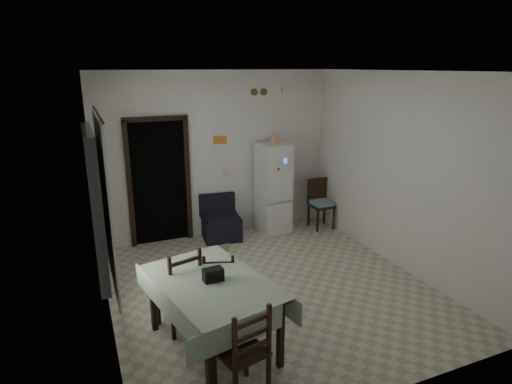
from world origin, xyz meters
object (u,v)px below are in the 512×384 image
object	(u,v)px
dining_chair_near_head	(241,350)
fridge	(273,188)
dining_chair_far_right	(220,284)
navy_seat	(221,218)
dining_chair_far_left	(179,288)
dining_table	(212,314)
corner_chair	(322,204)

from	to	relation	value
dining_chair_near_head	fridge	bearing A→B (deg)	-132.10
dining_chair_far_right	dining_chair_near_head	xyz separation A→B (m)	(-0.23, -1.31, 0.05)
navy_seat	dining_chair_far_left	size ratio (longest dim) A/B	0.76
dining_chair_far_right	fridge	bearing A→B (deg)	-108.24
fridge	dining_chair_far_right	size ratio (longest dim) A/B	1.86
navy_seat	dining_table	xyz separation A→B (m)	(-1.06, -2.88, 0.02)
dining_chair_near_head	corner_chair	bearing A→B (deg)	-143.54
dining_table	dining_chair_near_head	size ratio (longest dim) A/B	1.58
fridge	dining_chair_far_right	distance (m)	2.99
dining_table	dining_chair_far_left	size ratio (longest dim) A/B	1.53
dining_chair_far_left	dining_chair_far_right	distance (m)	0.50
dining_chair_far_left	dining_chair_far_right	bearing A→B (deg)	164.69
dining_table	dining_chair_near_head	distance (m)	0.79
dining_chair_far_left	dining_chair_far_right	xyz separation A→B (m)	(0.49, 0.00, -0.06)
dining_table	dining_chair_far_right	distance (m)	0.59
dining_table	dining_chair_far_right	size ratio (longest dim) A/B	1.74
navy_seat	dining_chair_near_head	bearing A→B (deg)	-98.81
dining_chair_far_left	dining_table	bearing A→B (deg)	99.14
dining_chair_far_right	dining_chair_near_head	bearing A→B (deg)	99.54
dining_chair_far_left	fridge	bearing A→B (deg)	-149.77
fridge	dining_chair_far_left	size ratio (longest dim) A/B	1.63
fridge	dining_table	distance (m)	3.56
fridge	dining_chair_near_head	xyz separation A→B (m)	(-2.03, -3.66, -0.34)
corner_chair	dining_table	distance (m)	3.99
corner_chair	dining_chair_near_head	size ratio (longest dim) A/B	0.94
dining_chair_far_right	dining_chair_near_head	world-z (taller)	dining_chair_near_head
dining_chair_far_left	corner_chair	bearing A→B (deg)	-161.73
corner_chair	dining_chair_far_right	distance (m)	3.45
dining_chair_far_left	dining_chair_near_head	size ratio (longest dim) A/B	1.03
corner_chair	dining_table	world-z (taller)	corner_chair
navy_seat	dining_table	world-z (taller)	dining_table
corner_chair	dining_chair_far_right	world-z (taller)	corner_chair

